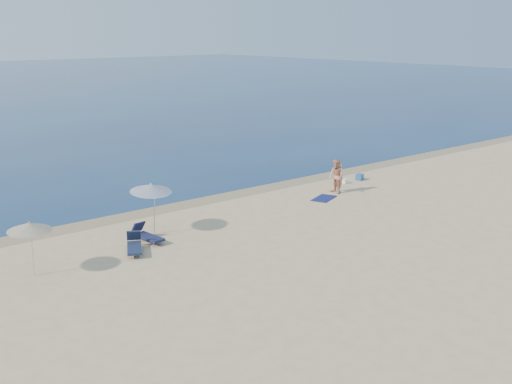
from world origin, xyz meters
TOP-DOWN VIEW (x-y plane):
  - wet_sand_strip at (0.00, 19.40)m, footprint 240.00×1.60m
  - person_left at (4.42, 16.04)m, footprint 0.59×0.71m
  - person_right at (4.08, 15.96)m, footprint 0.87×1.04m
  - beach_towel at (2.75, 15.58)m, footprint 1.86×1.45m
  - white_bag at (6.21, 17.21)m, footprint 0.32×0.27m
  - blue_cooler at (7.55, 17.27)m, footprint 0.59×0.50m
  - umbrella_near at (-7.47, 16.22)m, footprint 2.04×2.07m
  - umbrella_far at (-13.46, 14.72)m, footprint 1.75×1.76m
  - lounger_left at (-8.24, 15.40)m, footprint 0.73×1.77m
  - lounger_right at (-9.34, 14.54)m, footprint 1.33×1.81m

SIDE VIEW (x-z plane):
  - wet_sand_strip at x=0.00m, z-range 0.00..0.00m
  - beach_towel at x=2.75m, z-range 0.00..0.03m
  - white_bag at x=6.21m, z-range 0.00..0.27m
  - blue_cooler at x=7.55m, z-range 0.00..0.36m
  - lounger_left at x=-8.24m, z-range -0.10..0.66m
  - lounger_right at x=-9.34m, z-range -0.11..0.67m
  - person_left at x=4.42m, z-range 0.00..1.65m
  - person_right at x=4.08m, z-range 0.00..1.91m
  - umbrella_far at x=-13.46m, z-range 0.81..2.94m
  - umbrella_near at x=-7.47m, z-range 0.89..3.28m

